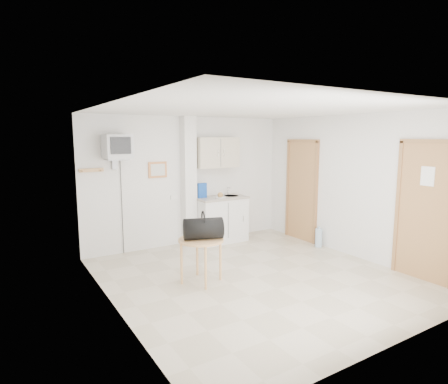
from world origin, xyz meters
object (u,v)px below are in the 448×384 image
crt_television (117,147)px  duffel_bag (203,228)px  round_table (201,244)px  water_bottle (319,238)px

crt_television → duffel_bag: 2.20m
round_table → water_bottle: 2.82m
round_table → water_bottle: round_table is taller
round_table → water_bottle: bearing=7.4°
crt_television → water_bottle: size_ratio=5.35×
duffel_bag → water_bottle: size_ratio=1.56×
crt_television → duffel_bag: bearing=-68.6°
duffel_bag → water_bottle: 2.84m
crt_television → duffel_bag: crt_television is taller
crt_television → water_bottle: 4.09m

